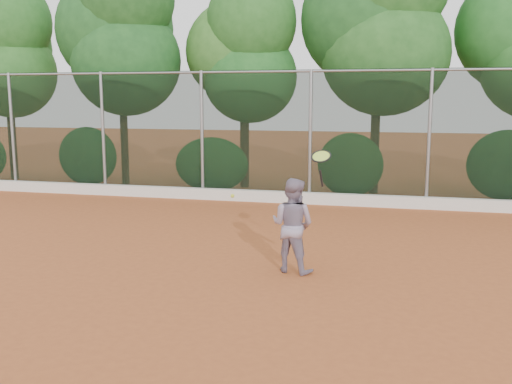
# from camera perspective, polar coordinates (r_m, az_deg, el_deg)

# --- Properties ---
(ground) EXTENTS (80.00, 80.00, 0.00)m
(ground) POSITION_cam_1_polar(r_m,az_deg,el_deg) (8.67, -1.59, -9.24)
(ground) COLOR #A25026
(ground) RESTS_ON ground
(concrete_curb) EXTENTS (24.00, 0.20, 0.30)m
(concrete_curb) POSITION_cam_1_polar(r_m,az_deg,el_deg) (15.13, 5.25, -0.61)
(concrete_curb) COLOR silver
(concrete_curb) RESTS_ON ground
(tennis_player) EXTENTS (0.87, 0.77, 1.52)m
(tennis_player) POSITION_cam_1_polar(r_m,az_deg,el_deg) (9.14, 3.67, -3.33)
(tennis_player) COLOR gray
(tennis_player) RESTS_ON ground
(chainlink_fence) EXTENTS (24.09, 0.09, 3.50)m
(chainlink_fence) POSITION_cam_1_polar(r_m,az_deg,el_deg) (15.11, 5.45, 5.90)
(chainlink_fence) COLOR black
(chainlink_fence) RESTS_ON ground
(foliage_backdrop) EXTENTS (23.70, 3.63, 7.55)m
(foliage_backdrop) POSITION_cam_1_polar(r_m,az_deg,el_deg) (17.20, 4.72, 14.82)
(foliage_backdrop) COLOR #3D2717
(foliage_backdrop) RESTS_ON ground
(tennis_racket) EXTENTS (0.35, 0.32, 0.59)m
(tennis_racket) POSITION_cam_1_polar(r_m,az_deg,el_deg) (8.83, 6.53, 3.32)
(tennis_racket) COLOR black
(tennis_racket) RESTS_ON ground
(tennis_ball_in_flight) EXTENTS (0.06, 0.06, 0.06)m
(tennis_ball_in_flight) POSITION_cam_1_polar(r_m,az_deg,el_deg) (8.83, -2.36, -0.38)
(tennis_ball_in_flight) COLOR #C3D22F
(tennis_ball_in_flight) RESTS_ON ground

